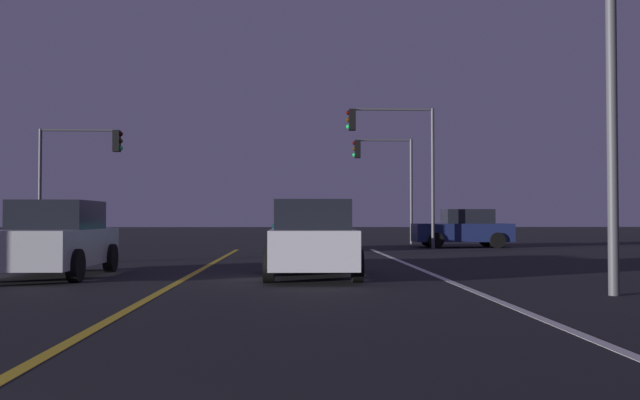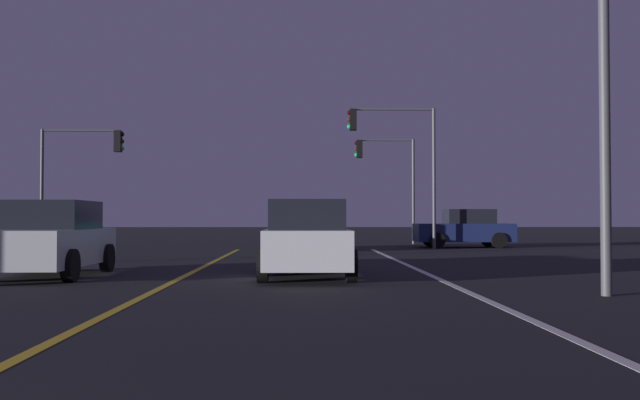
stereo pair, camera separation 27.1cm
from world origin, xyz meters
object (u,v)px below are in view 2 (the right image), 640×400
car_lead_same_lane (307,240)px  traffic_light_far_right (385,166)px  traffic_light_near_left (83,159)px  car_oncoming (51,240)px  car_ahead_far (296,230)px  traffic_light_near_right (394,144)px  car_crossing_side (465,229)px

car_lead_same_lane → traffic_light_far_right: size_ratio=0.81×
car_lead_same_lane → traffic_light_near_left: traffic_light_near_left is taller
car_oncoming → car_ahead_far: (5.40, 12.70, 0.00)m
car_oncoming → car_lead_same_lane: bearing=86.7°
traffic_light_near_right → car_oncoming: bearing=55.2°
car_ahead_far → traffic_light_near_left: traffic_light_near_left is taller
traffic_light_far_right → car_lead_same_lane: bearing=78.2°
car_crossing_side → car_oncoming: bearing=49.7°
car_oncoming → car_lead_same_lane: (5.73, -0.34, 0.00)m
traffic_light_near_left → traffic_light_far_right: traffic_light_far_right is taller
car_ahead_far → traffic_light_near_left: size_ratio=0.85×
car_ahead_far → car_oncoming: bearing=157.0°
car_ahead_far → car_lead_same_lane: bearing=-178.5°
traffic_light_near_left → traffic_light_far_right: size_ratio=0.95×
car_oncoming → car_crossing_side: (12.91, 15.25, 0.00)m
car_crossing_side → traffic_light_far_right: traffic_light_far_right is taller
car_crossing_side → traffic_light_near_right: bearing=24.2°
car_oncoming → traffic_light_near_right: bearing=145.2°
car_lead_same_lane → car_crossing_side: size_ratio=1.00×
car_oncoming → car_ahead_far: 13.80m
car_ahead_far → traffic_light_near_right: 5.59m
traffic_light_near_right → traffic_light_far_right: (0.28, 5.50, -0.52)m
car_oncoming → traffic_light_far_right: (9.81, 19.23, 3.11)m
car_ahead_far → traffic_light_near_right: bearing=-76.0°
traffic_light_near_left → traffic_light_near_right: bearing=0.0°
car_oncoming → car_crossing_side: 19.98m
car_oncoming → traffic_light_far_right: traffic_light_far_right is taller
car_oncoming → car_lead_same_lane: same height
car_lead_same_lane → car_crossing_side: (7.18, 15.58, 0.00)m
car_oncoming → car_ahead_far: bearing=157.0°
car_lead_same_lane → traffic_light_near_right: size_ratio=0.72×
car_ahead_far → traffic_light_far_right: (4.42, 6.53, 3.11)m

